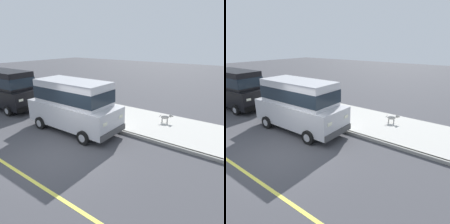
{
  "view_description": "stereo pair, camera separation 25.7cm",
  "coord_description": "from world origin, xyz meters",
  "views": [
    {
      "loc": [
        -4.59,
        -6.02,
        4.24
      ],
      "look_at": [
        3.49,
        -0.12,
        0.85
      ],
      "focal_mm": 33.04,
      "sensor_mm": 36.0,
      "label": 1
    },
    {
      "loc": [
        -4.43,
        -6.23,
        4.24
      ],
      "look_at": [
        3.49,
        -0.12,
        0.85
      ],
      "focal_mm": 33.04,
      "sensor_mm": 36.0,
      "label": 2
    }
  ],
  "objects": [
    {
      "name": "ground_plane",
      "position": [
        0.0,
        0.0,
        0.0
      ],
      "size": [
        80.0,
        80.0,
        0.0
      ],
      "primitive_type": "plane",
      "color": "#424247"
    },
    {
      "name": "curb",
      "position": [
        3.2,
        0.0,
        0.07
      ],
      "size": [
        0.16,
        64.0,
        0.14
      ],
      "primitive_type": "cube",
      "color": "gray",
      "rests_on": "ground"
    },
    {
      "name": "sidewalk",
      "position": [
        5.0,
        0.0,
        0.07
      ],
      "size": [
        3.6,
        64.0,
        0.14
      ],
      "primitive_type": "cube",
      "color": "#B7B5AD",
      "rests_on": "ground"
    },
    {
      "name": "lane_centre_line",
      "position": [
        -1.6,
        0.0,
        0.0
      ],
      "size": [
        0.12,
        57.6,
        0.01
      ],
      "primitive_type": "cube",
      "color": "#E0D64C",
      "rests_on": "ground"
    },
    {
      "name": "car_silver_van",
      "position": [
        2.15,
        1.26,
        1.39
      ],
      "size": [
        2.18,
        4.92,
        2.52
      ],
      "color": "#BCBCC1",
      "rests_on": "ground"
    },
    {
      "name": "car_black_van",
      "position": [
        2.12,
        7.52,
        1.39
      ],
      "size": [
        2.27,
        4.97,
        2.52
      ],
      "color": "black",
      "rests_on": "ground"
    },
    {
      "name": "dog_grey",
      "position": [
        5.52,
        -2.25,
        0.43
      ],
      "size": [
        0.43,
        0.69,
        0.49
      ],
      "color": "#999691",
      "rests_on": "sidewalk"
    }
  ]
}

